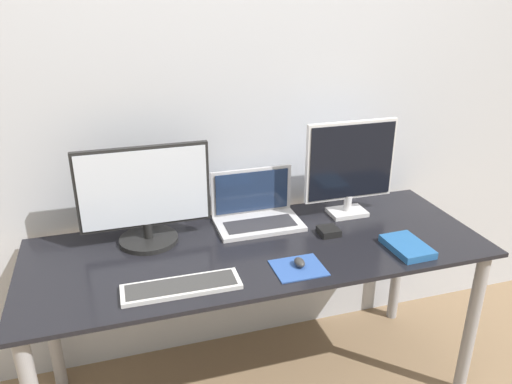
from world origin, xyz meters
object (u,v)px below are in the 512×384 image
at_px(keyboard, 181,287).
at_px(monitor_right, 350,166).
at_px(laptop, 256,210).
at_px(monitor_left, 145,197).
at_px(book, 407,247).
at_px(mouse, 299,262).
at_px(power_brick, 329,231).

bearing_deg(keyboard, monitor_right, 24.94).
distance_m(monitor_right, laptop, 0.47).
xyz_separation_m(monitor_left, book, (0.99, -0.38, -0.19)).
height_order(monitor_left, keyboard, monitor_left).
height_order(monitor_right, mouse, monitor_right).
bearing_deg(laptop, book, -39.72).
relative_size(mouse, power_brick, 0.72).
height_order(keyboard, mouse, mouse).
relative_size(monitor_right, power_brick, 5.23).
relative_size(monitor_left, book, 2.49).
xyz_separation_m(mouse, power_brick, (0.22, 0.21, -0.01)).
relative_size(book, power_brick, 2.51).
bearing_deg(book, monitor_left, 159.06).
distance_m(laptop, keyboard, 0.60).
xyz_separation_m(laptop, keyboard, (-0.41, -0.43, -0.05)).
relative_size(laptop, power_brick, 4.44).
bearing_deg(book, laptop, 140.28).
bearing_deg(power_brick, monitor_left, 167.66).
height_order(laptop, power_brick, laptop).
height_order(laptop, mouse, laptop).
bearing_deg(mouse, book, -0.47).
bearing_deg(laptop, mouse, -84.06).
bearing_deg(book, power_brick, 138.76).
relative_size(monitor_left, monitor_right, 1.19).
height_order(monitor_right, book, monitor_right).
height_order(keyboard, book, book).
xyz_separation_m(keyboard, power_brick, (0.67, 0.23, 0.01)).
bearing_deg(mouse, laptop, 95.94).
relative_size(monitor_left, power_brick, 6.24).
height_order(mouse, power_brick, mouse).
height_order(monitor_left, laptop, monitor_left).
distance_m(laptop, mouse, 0.42).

